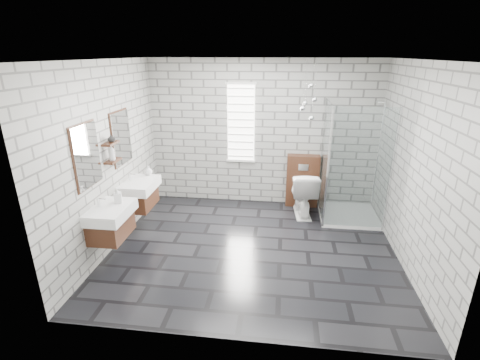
% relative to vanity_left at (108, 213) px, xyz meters
% --- Properties ---
extents(floor, '(4.20, 3.60, 0.02)m').
position_rel_vanity_left_xyz_m(floor, '(1.91, 0.59, -0.77)').
color(floor, black).
rests_on(floor, ground).
extents(ceiling, '(4.20, 3.60, 0.02)m').
position_rel_vanity_left_xyz_m(ceiling, '(1.91, 0.59, 1.95)').
color(ceiling, white).
rests_on(ceiling, wall_back).
extents(wall_back, '(4.20, 0.02, 2.70)m').
position_rel_vanity_left_xyz_m(wall_back, '(1.91, 2.40, 0.59)').
color(wall_back, '#A5A59F').
rests_on(wall_back, floor).
extents(wall_front, '(4.20, 0.02, 2.70)m').
position_rel_vanity_left_xyz_m(wall_front, '(1.91, -1.22, 0.59)').
color(wall_front, '#A5A59F').
rests_on(wall_front, floor).
extents(wall_left, '(0.02, 3.60, 2.70)m').
position_rel_vanity_left_xyz_m(wall_left, '(-0.20, 0.59, 0.59)').
color(wall_left, '#A5A59F').
rests_on(wall_left, floor).
extents(wall_right, '(0.02, 3.60, 2.70)m').
position_rel_vanity_left_xyz_m(wall_right, '(4.02, 0.59, 0.59)').
color(wall_right, '#A5A59F').
rests_on(wall_right, floor).
extents(vanity_left, '(0.47, 0.70, 1.57)m').
position_rel_vanity_left_xyz_m(vanity_left, '(0.00, 0.00, 0.00)').
color(vanity_left, '#462515').
rests_on(vanity_left, wall_left).
extents(vanity_right, '(0.47, 0.70, 1.57)m').
position_rel_vanity_left_xyz_m(vanity_right, '(0.00, 0.99, 0.00)').
color(vanity_right, '#462515').
rests_on(vanity_right, wall_left).
extents(shelf_lower, '(0.14, 0.30, 0.03)m').
position_rel_vanity_left_xyz_m(shelf_lower, '(-0.12, 0.54, 0.56)').
color(shelf_lower, '#462515').
rests_on(shelf_lower, wall_left).
extents(shelf_upper, '(0.14, 0.30, 0.03)m').
position_rel_vanity_left_xyz_m(shelf_upper, '(-0.12, 0.54, 0.82)').
color(shelf_upper, '#462515').
rests_on(shelf_upper, wall_left).
extents(window, '(0.56, 0.05, 1.48)m').
position_rel_vanity_left_xyz_m(window, '(1.51, 2.37, 0.79)').
color(window, white).
rests_on(window, wall_back).
extents(cistern_panel, '(0.60, 0.20, 1.00)m').
position_rel_vanity_left_xyz_m(cistern_panel, '(2.69, 2.29, -0.26)').
color(cistern_panel, '#462515').
rests_on(cistern_panel, floor).
extents(flush_plate, '(0.18, 0.01, 0.12)m').
position_rel_vanity_left_xyz_m(flush_plate, '(2.69, 2.19, 0.04)').
color(flush_plate, silver).
rests_on(flush_plate, cistern_panel).
extents(shower_enclosure, '(1.00, 1.00, 2.03)m').
position_rel_vanity_left_xyz_m(shower_enclosure, '(3.41, 1.77, -0.25)').
color(shower_enclosure, white).
rests_on(shower_enclosure, floor).
extents(pendant_cluster, '(0.29, 0.20, 0.99)m').
position_rel_vanity_left_xyz_m(pendant_cluster, '(2.69, 1.95, 1.25)').
color(pendant_cluster, silver).
rests_on(pendant_cluster, ceiling).
extents(toilet, '(0.53, 0.84, 0.82)m').
position_rel_vanity_left_xyz_m(toilet, '(2.69, 1.91, -0.35)').
color(toilet, white).
rests_on(toilet, floor).
extents(soap_bottle_a, '(0.13, 0.13, 0.22)m').
position_rel_vanity_left_xyz_m(soap_bottle_a, '(0.09, 0.15, 0.20)').
color(soap_bottle_a, '#B2B2B2').
rests_on(soap_bottle_a, vanity_left).
extents(soap_bottle_b, '(0.16, 0.16, 0.16)m').
position_rel_vanity_left_xyz_m(soap_bottle_b, '(0.08, 1.31, 0.17)').
color(soap_bottle_b, '#B2B2B2').
rests_on(soap_bottle_b, vanity_right).
extents(soap_bottle_c, '(0.12, 0.12, 0.24)m').
position_rel_vanity_left_xyz_m(soap_bottle_c, '(-0.11, 0.52, 0.70)').
color(soap_bottle_c, '#B2B2B2').
rests_on(soap_bottle_c, shelf_lower).
extents(vase, '(0.10, 0.10, 0.11)m').
position_rel_vanity_left_xyz_m(vase, '(-0.11, 0.56, 0.89)').
color(vase, '#B2B2B2').
rests_on(vase, shelf_upper).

